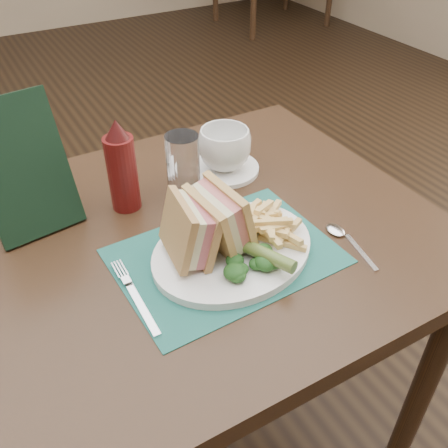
% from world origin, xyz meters
% --- Properties ---
extents(floor, '(7.00, 7.00, 0.00)m').
position_xyz_m(floor, '(0.00, 0.00, 0.00)').
color(floor, black).
rests_on(floor, ground).
extents(table_main, '(0.90, 0.75, 0.75)m').
position_xyz_m(table_main, '(0.00, -0.50, 0.38)').
color(table_main, black).
rests_on(table_main, ground).
extents(placemat, '(0.38, 0.28, 0.00)m').
position_xyz_m(placemat, '(0.01, -0.59, 0.75)').
color(placemat, '#1B584E').
rests_on(placemat, table_main).
extents(plate, '(0.34, 0.30, 0.01)m').
position_xyz_m(plate, '(0.03, -0.60, 0.76)').
color(plate, white).
rests_on(plate, placemat).
extents(sandwich_half_a, '(0.09, 0.12, 0.11)m').
position_xyz_m(sandwich_half_a, '(-0.07, -0.58, 0.82)').
color(sandwich_half_a, tan).
rests_on(sandwich_half_a, plate).
extents(sandwich_half_b, '(0.09, 0.12, 0.12)m').
position_xyz_m(sandwich_half_b, '(-0.01, -0.58, 0.83)').
color(sandwich_half_b, tan).
rests_on(sandwich_half_b, plate).
extents(kale_garnish, '(0.11, 0.08, 0.03)m').
position_xyz_m(kale_garnish, '(0.02, -0.65, 0.78)').
color(kale_garnish, '#163B15').
rests_on(kale_garnish, plate).
extents(pickle_spear, '(0.07, 0.12, 0.03)m').
position_xyz_m(pickle_spear, '(0.05, -0.66, 0.79)').
color(pickle_spear, '#486024').
rests_on(pickle_spear, plate).
extents(fries_pile, '(0.18, 0.20, 0.05)m').
position_xyz_m(fries_pile, '(0.09, -0.59, 0.79)').
color(fries_pile, '#DDBB6E').
rests_on(fries_pile, plate).
extents(fork, '(0.04, 0.17, 0.01)m').
position_xyz_m(fork, '(-0.16, -0.61, 0.76)').
color(fork, silver).
rests_on(fork, placemat).
extents(spoon, '(0.06, 0.15, 0.01)m').
position_xyz_m(spoon, '(0.22, -0.68, 0.76)').
color(spoon, silver).
rests_on(spoon, table_main).
extents(saucer, '(0.18, 0.18, 0.01)m').
position_xyz_m(saucer, '(0.15, -0.35, 0.76)').
color(saucer, white).
rests_on(saucer, table_main).
extents(coffee_cup, '(0.14, 0.14, 0.09)m').
position_xyz_m(coffee_cup, '(0.15, -0.35, 0.80)').
color(coffee_cup, white).
rests_on(coffee_cup, saucer).
extents(drinking_glass, '(0.07, 0.07, 0.13)m').
position_xyz_m(drinking_glass, '(0.04, -0.38, 0.81)').
color(drinking_glass, white).
rests_on(drinking_glass, table_main).
extents(ketchup_bottle, '(0.06, 0.06, 0.19)m').
position_xyz_m(ketchup_bottle, '(-0.08, -0.37, 0.84)').
color(ketchup_bottle, '#500E0D').
rests_on(ketchup_bottle, table_main).
extents(check_presenter, '(0.17, 0.11, 0.24)m').
position_xyz_m(check_presenter, '(-0.25, -0.34, 0.87)').
color(check_presenter, black).
rests_on(check_presenter, table_main).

